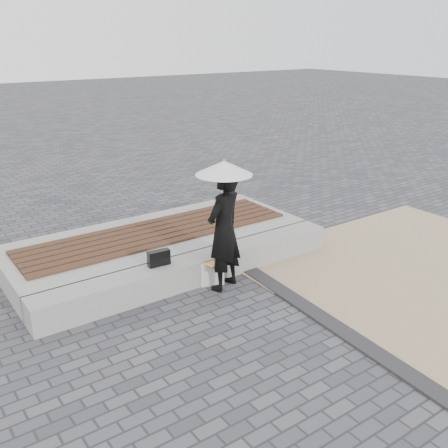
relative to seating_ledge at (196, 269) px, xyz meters
The scene contains 11 objects.
ground 1.61m from the seating_ledge, 90.00° to the right, with size 80.00×80.00×0.00m, color #4F5055.
terrazzo_zone 3.83m from the seating_ledge, 33.27° to the right, with size 5.00×5.00×0.02m, color tan.
edging_band 2.24m from the seating_ledge, 70.35° to the right, with size 0.25×5.20×0.04m, color #2C2B2E.
seating_ledge is the anchor object (origin of this frame).
timber_platform 1.20m from the seating_ledge, 90.00° to the left, with size 5.00×2.00×0.40m, color #A8A8A3.
timber_decking 1.22m from the seating_ledge, 90.00° to the left, with size 4.60×1.20×0.04m, color #4F3021, non-canonical shape.
woman 0.85m from the seating_ledge, 60.33° to the right, with size 0.66×0.43×1.81m, color black.
parasol 1.69m from the seating_ledge, 60.33° to the right, with size 0.80×0.80×1.02m.
handbag 0.67m from the seating_ledge, behind, with size 0.32×0.11×0.23m, color black.
canvas_tote 0.27m from the seating_ledge, 60.79° to the right, with size 0.36×0.15×0.37m, color silver.
magazine 0.36m from the seating_ledge, 65.27° to the right, with size 0.28×0.21×0.01m, color #EE3F51.
Camera 1 is at (-3.69, -4.36, 3.51)m, focal length 40.79 mm.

